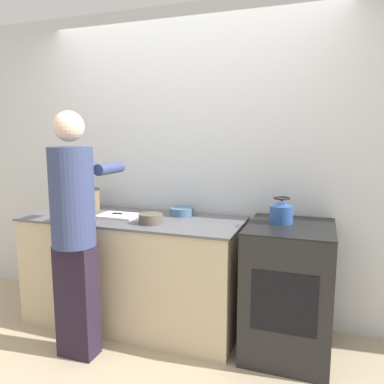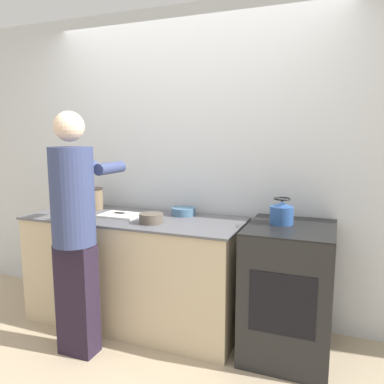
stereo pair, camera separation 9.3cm
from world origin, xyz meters
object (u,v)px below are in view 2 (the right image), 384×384
object	(u,v)px
person	(75,225)
knife	(127,213)
canister_jar	(94,199)
cutting_board	(120,215)
oven	(288,290)
kettle	(282,213)
bowl_prep	(151,218)

from	to	relation	value
person	knife	xyz separation A→B (m)	(0.07, 0.57, -0.03)
knife	canister_jar	xyz separation A→B (m)	(-0.41, 0.14, 0.08)
canister_jar	cutting_board	bearing A→B (deg)	-24.35
oven	knife	world-z (taller)	oven
oven	person	distance (m)	1.56
knife	canister_jar	distance (m)	0.44
kettle	bowl_prep	xyz separation A→B (m)	(-0.94, -0.17, -0.08)
kettle	bowl_prep	world-z (taller)	kettle
canister_jar	person	bearing A→B (deg)	-63.76
knife	canister_jar	world-z (taller)	canister_jar
person	canister_jar	xyz separation A→B (m)	(-0.35, 0.70, 0.05)
cutting_board	canister_jar	distance (m)	0.42
person	cutting_board	bearing A→B (deg)	87.03
cutting_board	kettle	size ratio (longest dim) A/B	1.73
knife	oven	bearing A→B (deg)	-10.91
oven	person	world-z (taller)	person
cutting_board	bowl_prep	xyz separation A→B (m)	(0.35, -0.12, 0.03)
person	kettle	size ratio (longest dim) A/B	9.18
person	cutting_board	xyz separation A→B (m)	(0.03, 0.53, -0.04)
person	kettle	bearing A→B (deg)	23.86
person	cutting_board	size ratio (longest dim) A/B	5.31
canister_jar	oven	bearing A→B (deg)	-5.39
person	canister_jar	world-z (taller)	person
person	bowl_prep	xyz separation A→B (m)	(0.37, 0.41, -0.01)
oven	kettle	bearing A→B (deg)	149.27
bowl_prep	oven	bearing A→B (deg)	7.28
oven	canister_jar	distance (m)	1.81
bowl_prep	cutting_board	bearing A→B (deg)	160.42
canister_jar	bowl_prep	bearing A→B (deg)	-22.09
person	canister_jar	size ratio (longest dim) A/B	8.90
kettle	person	bearing A→B (deg)	-156.14
knife	canister_jar	bearing A→B (deg)	152.03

